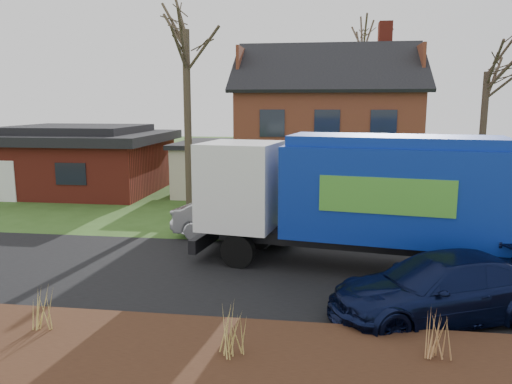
# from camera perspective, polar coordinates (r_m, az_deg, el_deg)

# --- Properties ---
(ground) EXTENTS (120.00, 120.00, 0.00)m
(ground) POSITION_cam_1_polar(r_m,az_deg,el_deg) (14.68, -0.18, -9.57)
(ground) COLOR #31531B
(ground) RESTS_ON ground
(road) EXTENTS (80.00, 7.00, 0.02)m
(road) POSITION_cam_1_polar(r_m,az_deg,el_deg) (14.67, -0.18, -9.53)
(road) COLOR black
(road) RESTS_ON ground
(mulch_verge) EXTENTS (80.00, 3.50, 0.30)m
(mulch_verge) POSITION_cam_1_polar(r_m,az_deg,el_deg) (9.85, -4.79, -19.04)
(mulch_verge) COLOR #311B10
(mulch_verge) RESTS_ON ground
(main_house) EXTENTS (12.95, 8.95, 9.26)m
(main_house) POSITION_cam_1_polar(r_m,az_deg,el_deg) (27.61, 7.04, 8.14)
(main_house) COLOR beige
(main_house) RESTS_ON ground
(ranch_house) EXTENTS (9.80, 8.20, 3.70)m
(ranch_house) POSITION_cam_1_polar(r_m,az_deg,el_deg) (30.27, -19.60, 3.59)
(ranch_house) COLOR maroon
(ranch_house) RESTS_ON ground
(garbage_truck) EXTENTS (9.68, 3.95, 4.03)m
(garbage_truck) POSITION_cam_1_polar(r_m,az_deg,el_deg) (15.13, 11.60, -0.06)
(garbage_truck) COLOR black
(garbage_truck) RESTS_ON ground
(silver_sedan) EXTENTS (4.84, 2.58, 1.52)m
(silver_sedan) POSITION_cam_1_polar(r_m,az_deg,el_deg) (18.23, -2.35, -3.17)
(silver_sedan) COLOR #B3B5BB
(silver_sedan) RESTS_ON ground
(navy_wagon) EXTENTS (5.65, 3.91, 1.52)m
(navy_wagon) POSITION_cam_1_polar(r_m,az_deg,el_deg) (12.39, 20.25, -10.27)
(navy_wagon) COLOR black
(navy_wagon) RESTS_ON ground
(tree_front_west) EXTENTS (3.83, 3.83, 11.37)m
(tree_front_west) POSITION_cam_1_polar(r_m,az_deg,el_deg) (23.71, -8.13, 20.78)
(tree_front_west) COLOR #423627
(tree_front_west) RESTS_ON ground
(tree_front_east) EXTENTS (3.21, 3.21, 8.93)m
(tree_front_east) POSITION_cam_1_polar(r_m,az_deg,el_deg) (23.59, 25.13, 14.81)
(tree_front_east) COLOR #3D2F24
(tree_front_east) RESTS_ON ground
(tree_back) EXTENTS (3.81, 3.81, 12.06)m
(tree_back) POSITION_cam_1_polar(r_m,az_deg,el_deg) (37.20, 12.21, 17.79)
(tree_back) COLOR #47372A
(tree_back) RESTS_ON ground
(grass_clump_west) EXTENTS (0.32, 0.26, 0.85)m
(grass_clump_west) POSITION_cam_1_polar(r_m,az_deg,el_deg) (11.53, -23.19, -12.20)
(grass_clump_west) COLOR tan
(grass_clump_west) RESTS_ON mulch_verge
(grass_clump_mid) EXTENTS (0.34, 0.28, 0.94)m
(grass_clump_mid) POSITION_cam_1_polar(r_m,az_deg,el_deg) (9.62, -2.41, -15.62)
(grass_clump_mid) COLOR tan
(grass_clump_mid) RESTS_ON mulch_verge
(grass_clump_east) EXTENTS (0.37, 0.30, 0.91)m
(grass_clump_east) POSITION_cam_1_polar(r_m,az_deg,el_deg) (10.05, 19.92, -15.12)
(grass_clump_east) COLOR #B4824F
(grass_clump_east) RESTS_ON mulch_verge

